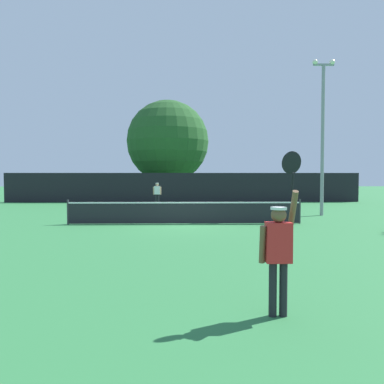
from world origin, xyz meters
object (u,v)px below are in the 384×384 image
(large_tree, at_px, (168,142))
(parked_car_near, at_px, (150,189))
(player_serving, at_px, (279,244))
(parked_car_far, at_px, (254,189))
(tennis_ball, at_px, (126,220))
(parked_car_mid, at_px, (209,189))
(light_pole, at_px, (323,127))
(player_receiving, at_px, (157,192))

(large_tree, xyz_separation_m, parked_car_near, (-1.84, 2.19, -4.47))
(player_serving, xyz_separation_m, parked_car_far, (5.65, 32.32, -0.31))
(tennis_ball, relative_size, parked_car_mid, 0.02)
(light_pole, bearing_deg, player_receiving, 142.79)
(player_receiving, relative_size, parked_car_mid, 0.37)
(tennis_ball, height_order, parked_car_mid, parked_car_mid)
(light_pole, relative_size, parked_car_far, 1.93)
(parked_car_mid, bearing_deg, parked_car_far, -14.81)
(tennis_ball, distance_m, large_tree, 18.71)
(tennis_ball, xyz_separation_m, parked_car_mid, (5.31, 20.54, 0.74))
(tennis_ball, bearing_deg, parked_car_mid, 75.52)
(player_serving, height_order, player_receiving, player_serving)
(player_serving, relative_size, light_pole, 0.30)
(parked_car_near, bearing_deg, large_tree, -55.46)
(player_receiving, height_order, parked_car_near, parked_car_near)
(player_receiving, distance_m, parked_car_far, 13.79)
(large_tree, bearing_deg, parked_car_mid, 33.31)
(player_serving, bearing_deg, player_receiving, 98.33)
(tennis_ball, bearing_deg, player_receiving, 84.55)
(light_pole, bearing_deg, parked_car_far, 91.08)
(parked_car_near, distance_m, parked_car_far, 10.23)
(light_pole, bearing_deg, player_serving, -112.03)
(player_receiving, bearing_deg, light_pole, 142.79)
(player_serving, xyz_separation_m, parked_car_near, (-4.58, 32.68, -0.31))
(parked_car_near, xyz_separation_m, parked_car_mid, (5.83, 0.43, 0.00))
(large_tree, distance_m, parked_car_near, 5.31)
(tennis_ball, relative_size, large_tree, 0.01)
(player_serving, height_order, light_pole, light_pole)
(player_serving, bearing_deg, parked_car_far, 80.09)
(player_serving, xyz_separation_m, parked_car_mid, (1.25, 33.11, -0.31))
(parked_car_mid, height_order, parked_car_far, same)
(parked_car_near, height_order, parked_car_far, same)
(parked_car_mid, bearing_deg, light_pole, -80.23)
(player_receiving, xyz_separation_m, parked_car_near, (-1.40, 10.94, -0.20))
(player_receiving, distance_m, parked_car_near, 11.03)
(tennis_ball, relative_size, parked_car_far, 0.02)
(large_tree, distance_m, parked_car_mid, 6.54)
(parked_car_near, bearing_deg, parked_car_mid, -1.21)
(player_serving, height_order, tennis_ball, player_serving)
(player_receiving, relative_size, light_pole, 0.20)
(light_pole, height_order, parked_car_mid, light_pole)
(player_serving, distance_m, player_receiving, 21.97)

